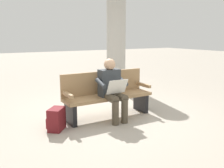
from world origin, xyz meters
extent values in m
plane|color=#A89E8E|center=(0.00, 0.00, 0.00)|extent=(40.00, 40.00, 0.00)
cube|color=#9E7A51|center=(0.00, 0.00, 0.42)|extent=(1.80, 0.49, 0.06)
cube|color=#9E7A51|center=(0.00, -0.21, 0.68)|extent=(1.80, 0.06, 0.45)
cube|color=#9E7A51|center=(-0.85, -0.01, 0.57)|extent=(0.06, 0.48, 0.06)
cube|color=#9E7A51|center=(0.85, 0.01, 0.57)|extent=(0.06, 0.48, 0.06)
cube|color=black|center=(-0.80, -0.01, 0.20)|extent=(0.08, 0.43, 0.39)
cube|color=black|center=(0.80, 0.01, 0.20)|extent=(0.08, 0.43, 0.39)
cube|color=#33383D|center=(0.01, 0.05, 0.71)|extent=(0.40, 0.22, 0.52)
sphere|color=tan|center=(0.01, 0.07, 1.07)|extent=(0.22, 0.22, 0.22)
cylinder|color=#4C4233|center=(-0.09, 0.26, 0.47)|extent=(0.15, 0.42, 0.15)
cylinder|color=#4C4233|center=(0.11, 0.26, 0.47)|extent=(0.15, 0.42, 0.15)
cylinder|color=#4C4233|center=(-0.09, 0.45, 0.23)|extent=(0.13, 0.13, 0.45)
cylinder|color=#4C4233|center=(0.11, 0.45, 0.23)|extent=(0.13, 0.13, 0.45)
cylinder|color=#33383D|center=(-0.23, 0.15, 0.74)|extent=(0.09, 0.31, 0.18)
cylinder|color=#33383D|center=(0.25, 0.15, 0.74)|extent=(0.09, 0.31, 0.18)
cube|color=silver|center=(0.01, 0.35, 0.68)|extent=(0.40, 0.14, 0.27)
cube|color=maroon|center=(1.11, 0.16, 0.19)|extent=(0.38, 0.39, 0.39)
cube|color=maroon|center=(1.21, 0.08, 0.14)|extent=(0.18, 0.20, 0.18)
cylinder|color=#B2AFA8|center=(-1.82, -2.75, 1.69)|extent=(0.61, 0.61, 3.39)
camera|label=1|loc=(2.32, 4.14, 1.62)|focal=39.65mm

